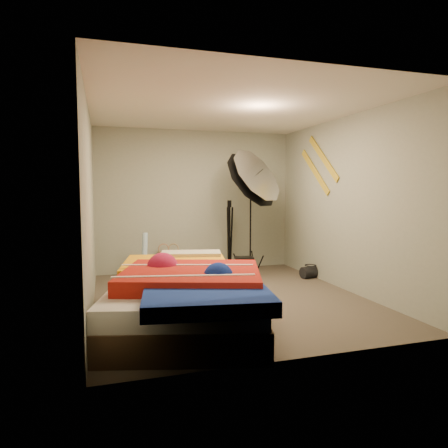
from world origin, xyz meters
name	(u,v)px	position (x,y,z in m)	size (l,w,h in m)	color
floor	(230,298)	(0.00, 0.00, 0.00)	(4.00, 4.00, 0.00)	brown
ceiling	(230,109)	(0.00, 0.00, 2.50)	(4.00, 4.00, 0.00)	silver
wall_back	(196,201)	(0.00, 2.00, 1.25)	(3.50, 3.50, 0.00)	#9EA394
wall_front	(302,215)	(0.00, -2.00, 1.25)	(3.50, 3.50, 0.00)	#9EA394
wall_left	(90,207)	(-1.75, 0.00, 1.25)	(4.00, 4.00, 0.00)	#9EA394
wall_right	(345,204)	(1.75, 0.00, 1.25)	(4.00, 4.00, 0.00)	#9EA394
tote_bag	(169,262)	(-0.52, 1.90, 0.19)	(0.38, 0.11, 0.38)	tan
wrapping_roll	(144,256)	(-0.99, 1.44, 0.38)	(0.09, 0.09, 0.76)	#69B1E3
camera_case	(244,267)	(0.65, 1.25, 0.15)	(0.30, 0.21, 0.30)	silver
duffel_bag	(310,272)	(1.65, 0.80, 0.10)	(0.19, 0.19, 0.31)	black
wall_stripe_upper	(323,158)	(1.73, 0.60, 1.95)	(0.02, 1.10, 0.10)	gold
wall_stripe_lower	(315,172)	(1.73, 0.85, 1.75)	(0.02, 1.10, 0.10)	gold
bed	(188,295)	(-0.75, -0.86, 0.32)	(2.04, 2.63, 0.65)	#4C3422
photo_umbrella	(251,181)	(0.72, 1.15, 1.60)	(1.10, 1.25, 2.23)	black
camera_tripod	(229,231)	(0.52, 1.65, 0.73)	(0.08, 0.08, 1.27)	black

